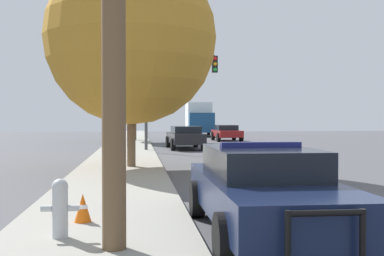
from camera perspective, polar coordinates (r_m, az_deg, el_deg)
The scene contains 11 objects.
ground_plane at distance 9.68m, azimuth 21.84°, elevation -9.93°, with size 110.00×110.00×0.00m, color #4F4F54.
sidewalk_left at distance 8.56m, azimuth -10.43°, elevation -10.89°, with size 3.00×110.00×0.13m.
police_car at distance 7.77m, azimuth 8.45°, elevation -7.06°, with size 2.05×4.99×1.46m.
fire_hydrant at distance 7.25m, azimuth -15.37°, elevation -8.94°, with size 0.54×0.24×0.85m.
traffic_light at distance 26.02m, azimuth -2.04°, elevation 5.61°, with size 3.96×0.35×5.23m.
car_background_oncoming at distance 38.29m, azimuth 4.10°, elevation -0.50°, with size 2.01×4.44×1.26m.
car_background_midblock at distance 28.44m, azimuth -0.82°, elevation -1.01°, with size 2.11×4.69×1.35m.
box_truck at distance 48.91m, azimuth 0.81°, elevation 1.14°, with size 2.83×7.21×3.36m.
tree_sidewalk_near at distance 17.36m, azimuth -7.24°, elevation 10.40°, with size 6.03×6.03×7.51m.
tree_sidewalk_far at distance 37.43m, azimuth -6.90°, elevation 7.12°, with size 5.91×5.91×8.53m.
traffic_cone at distance 8.27m, azimuth -12.81°, elevation -9.20°, with size 0.28×0.28×0.47m.
Camera 1 is at (-4.53, -8.35, 1.86)m, focal length 45.00 mm.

